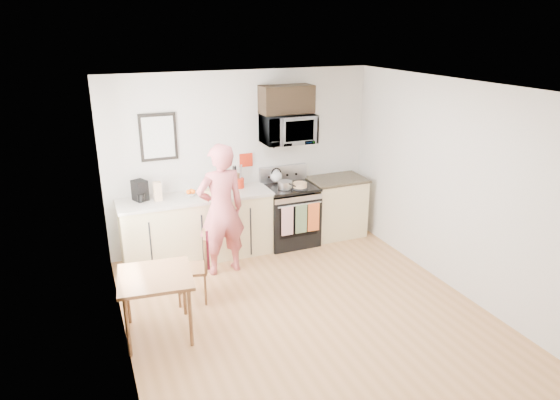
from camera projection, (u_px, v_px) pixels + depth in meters
name	position (u px, v px, depth m)	size (l,w,h in m)	color
floor	(308.00, 315.00, 5.80)	(4.60, 4.60, 0.00)	#AA7341
back_wall	(243.00, 160.00, 7.37)	(4.00, 0.04, 2.60)	beige
front_wall	(458.00, 322.00, 3.36)	(4.00, 0.04, 2.60)	beige
left_wall	(117.00, 240.00, 4.64)	(0.04, 4.60, 2.60)	beige
right_wall	(458.00, 189.00, 6.08)	(0.04, 4.60, 2.60)	beige
ceiling	(313.00, 88.00, 4.93)	(4.00, 4.60, 0.04)	silver
window	(110.00, 189.00, 5.27)	(0.06, 1.40, 1.50)	silver
cabinet_left	(197.00, 228.00, 7.10)	(2.10, 0.60, 0.90)	beige
countertop_left	(195.00, 197.00, 6.95)	(2.14, 0.64, 0.04)	beige
cabinet_right	(336.00, 208.00, 7.91)	(0.84, 0.60, 0.90)	beige
countertop_right	(337.00, 179.00, 7.75)	(0.88, 0.64, 0.04)	black
range	(290.00, 216.00, 7.60)	(0.76, 0.70, 1.16)	black
microwave	(288.00, 129.00, 7.25)	(0.76, 0.51, 0.42)	#B1B1B6
upper_cabinet	(287.00, 99.00, 7.15)	(0.76, 0.35, 0.40)	black
wall_art	(158.00, 137.00, 6.77)	(0.50, 0.04, 0.65)	black
wall_trivet	(246.00, 160.00, 7.37)	(0.20, 0.02, 0.20)	red
person	(221.00, 210.00, 6.55)	(0.65, 0.43, 1.79)	#B43142
dining_table	(155.00, 282.00, 5.25)	(0.76, 0.76, 0.71)	brown
chair	(201.00, 258.00, 5.97)	(0.47, 0.44, 0.86)	brown
knife_block	(235.00, 180.00, 7.27)	(0.10, 0.14, 0.22)	brown
utensil_crock	(240.00, 179.00, 7.23)	(0.12, 0.12, 0.35)	red
fruit_bowl	(190.00, 193.00, 6.94)	(0.23, 0.23, 0.09)	white
milk_carton	(158.00, 191.00, 6.72)	(0.10, 0.10, 0.26)	tan
coffee_maker	(140.00, 191.00, 6.72)	(0.22, 0.26, 0.28)	black
bread_bag	(214.00, 194.00, 6.85)	(0.30, 0.14, 0.11)	tan
cake	(300.00, 186.00, 7.31)	(0.25, 0.25, 0.08)	black
kettle	(276.00, 176.00, 7.55)	(0.18, 0.18, 0.23)	white
pot	(285.00, 185.00, 7.29)	(0.22, 0.36, 0.11)	#B1B1B6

